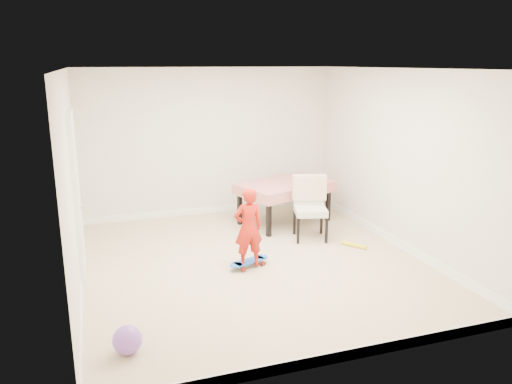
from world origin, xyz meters
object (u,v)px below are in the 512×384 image
object	(u,v)px
dining_table	(284,202)
skateboard	(249,264)
balloon	(127,340)
child	(248,230)
dining_chair	(311,209)

from	to	relation	value
dining_table	skateboard	size ratio (longest dim) A/B	2.49
dining_table	skateboard	world-z (taller)	dining_table
skateboard	balloon	distance (m)	2.36
dining_table	child	world-z (taller)	child
child	skateboard	bearing A→B (deg)	-121.28
dining_chair	child	xyz separation A→B (m)	(-1.27, -0.81, 0.05)
skateboard	child	distance (m)	0.49
dining_table	balloon	distance (m)	4.36
skateboard	balloon	bearing A→B (deg)	-157.14
child	balloon	size ratio (longest dim) A/B	3.84
skateboard	dining_table	bearing A→B (deg)	34.62
skateboard	balloon	size ratio (longest dim) A/B	2.18
skateboard	dining_chair	bearing A→B (deg)	11.37
dining_chair	dining_table	bearing A→B (deg)	110.52
child	dining_table	bearing A→B (deg)	-127.76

